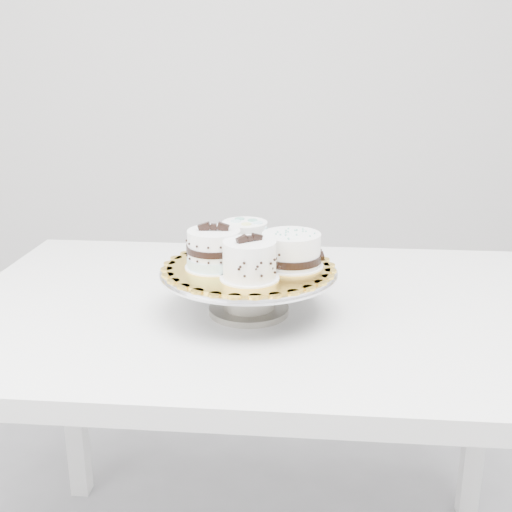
{
  "coord_description": "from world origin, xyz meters",
  "views": [
    {
      "loc": [
        -0.13,
        -1.08,
        1.23
      ],
      "look_at": [
        -0.04,
        0.04,
        0.87
      ],
      "focal_mm": 45.0,
      "sensor_mm": 36.0,
      "label": 1
    }
  ],
  "objects": [
    {
      "name": "cake_board",
      "position": [
        -0.05,
        0.05,
        0.84
      ],
      "size": [
        0.32,
        0.32,
        0.0
      ],
      "primitive_type": "cylinder",
      "rotation": [
        0.0,
        0.0,
        0.07
      ],
      "color": "gold",
      "rests_on": "cake_stand"
    },
    {
      "name": "cake_ribbon",
      "position": [
        0.03,
        0.05,
        0.87
      ],
      "size": [
        0.13,
        0.12,
        0.07
      ],
      "rotation": [
        0.0,
        0.0,
        0.01
      ],
      "color": "white",
      "rests_on": "cake_board"
    },
    {
      "name": "cake_dots",
      "position": [
        -0.05,
        0.13,
        0.88
      ],
      "size": [
        0.11,
        0.11,
        0.07
      ],
      "rotation": [
        0.0,
        0.0,
        0.12
      ],
      "color": "white",
      "rests_on": "cake_board"
    },
    {
      "name": "cake_banded",
      "position": [
        -0.11,
        0.05,
        0.88
      ],
      "size": [
        0.11,
        0.11,
        0.09
      ],
      "rotation": [
        0.0,
        0.0,
        -0.12
      ],
      "color": "white",
      "rests_on": "cake_board"
    },
    {
      "name": "cake_swirl",
      "position": [
        -0.05,
        -0.02,
        0.88
      ],
      "size": [
        0.12,
        0.12,
        0.08
      ],
      "rotation": [
        0.0,
        0.0,
        0.45
      ],
      "color": "white",
      "rests_on": "cake_board"
    },
    {
      "name": "table",
      "position": [
        -0.03,
        0.1,
        0.67
      ],
      "size": [
        1.31,
        0.99,
        0.75
      ],
      "rotation": [
        0.0,
        0.0,
        -0.17
      ],
      "color": "silver",
      "rests_on": "floor"
    },
    {
      "name": "cake_stand",
      "position": [
        -0.05,
        0.05,
        0.81
      ],
      "size": [
        0.33,
        0.33,
        0.09
      ],
      "color": "gray",
      "rests_on": "table"
    },
    {
      "name": "wall_back",
      "position": [
        0.0,
        1.75,
        1.4
      ],
      "size": [
        3.5,
        0.02,
        2.8
      ],
      "primitive_type": "cube",
      "color": "silver",
      "rests_on": "floor"
    }
  ]
}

